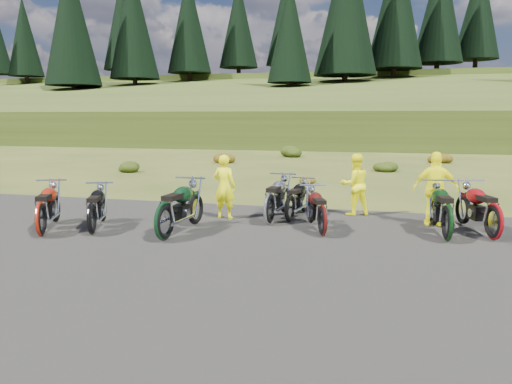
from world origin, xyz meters
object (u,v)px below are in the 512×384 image
(motorcycle_0, at_px, (92,236))
(motorcycle_7, at_px, (446,242))
(person_middle, at_px, (225,188))
(motorcycle_3, at_px, (269,226))

(motorcycle_0, bearing_deg, motorcycle_7, -101.60)
(motorcycle_7, bearing_deg, person_middle, 72.57)
(motorcycle_0, bearing_deg, motorcycle_3, -82.21)
(motorcycle_0, relative_size, motorcycle_3, 0.92)
(person_middle, bearing_deg, motorcycle_3, 168.20)
(motorcycle_3, height_order, motorcycle_7, motorcycle_7)
(person_middle, bearing_deg, motorcycle_0, 54.91)
(motorcycle_3, bearing_deg, motorcycle_0, 123.26)
(motorcycle_0, relative_size, person_middle, 1.22)
(motorcycle_3, relative_size, motorcycle_7, 0.97)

